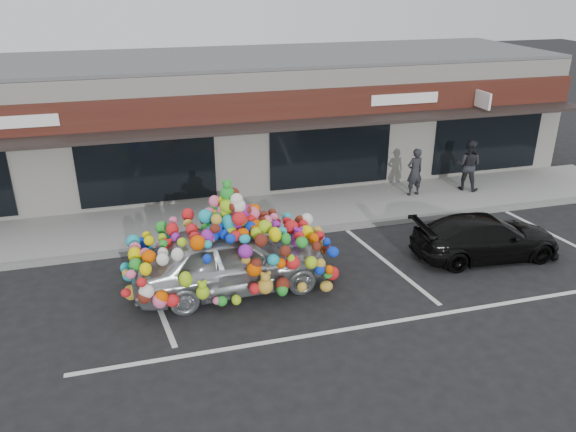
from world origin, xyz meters
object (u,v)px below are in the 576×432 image
object	(u,v)px
toy_car	(231,251)
pedestrian_b	(468,165)
black_sedan	(486,237)
pedestrian_a	(415,172)

from	to	relation	value
toy_car	pedestrian_b	size ratio (longest dim) A/B	2.88
black_sedan	pedestrian_a	size ratio (longest dim) A/B	2.44
pedestrian_a	pedestrian_b	world-z (taller)	pedestrian_b
pedestrian_a	pedestrian_b	distance (m)	1.99
black_sedan	pedestrian_a	bearing A→B (deg)	2.97
pedestrian_a	pedestrian_b	size ratio (longest dim) A/B	0.93
pedestrian_b	pedestrian_a	bearing A→B (deg)	42.83
toy_car	pedestrian_b	bearing A→B (deg)	-68.21
pedestrian_a	pedestrian_b	xyz separation A→B (m)	(1.99, 0.00, 0.06)
black_sedan	toy_car	bearing A→B (deg)	92.50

